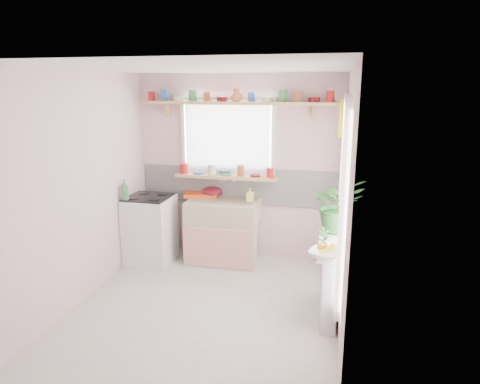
# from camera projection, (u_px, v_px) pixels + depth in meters

# --- Properties ---
(room) EXTENTS (3.20, 3.20, 3.20)m
(room) POSITION_uv_depth(u_px,v_px,m) (280.00, 171.00, 4.97)
(room) COLOR silver
(room) RESTS_ON ground
(sink_unit) EXTENTS (0.95, 0.65, 1.11)m
(sink_unit) POSITION_uv_depth(u_px,v_px,m) (223.00, 231.00, 5.78)
(sink_unit) COLOR white
(sink_unit) RESTS_ON ground
(cooker) EXTENTS (0.58, 0.58, 0.93)m
(cooker) POSITION_uv_depth(u_px,v_px,m) (150.00, 229.00, 5.75)
(cooker) COLOR white
(cooker) RESTS_ON ground
(radiator_ledge) EXTENTS (0.22, 0.95, 0.78)m
(radiator_ledge) POSITION_uv_depth(u_px,v_px,m) (330.00, 278.00, 4.44)
(radiator_ledge) COLOR white
(radiator_ledge) RESTS_ON ground
(windowsill) EXTENTS (1.40, 0.22, 0.04)m
(windowsill) POSITION_uv_depth(u_px,v_px,m) (226.00, 177.00, 5.78)
(windowsill) COLOR tan
(windowsill) RESTS_ON room
(pine_shelf) EXTENTS (2.52, 0.24, 0.04)m
(pine_shelf) POSITION_uv_depth(u_px,v_px,m) (237.00, 103.00, 5.51)
(pine_shelf) COLOR tan
(pine_shelf) RESTS_ON room
(shelf_crockery) EXTENTS (2.47, 0.11, 0.12)m
(shelf_crockery) POSITION_uv_depth(u_px,v_px,m) (235.00, 97.00, 5.49)
(shelf_crockery) COLOR red
(shelf_crockery) RESTS_ON pine_shelf
(sill_crockery) EXTENTS (1.35, 0.11, 0.12)m
(sill_crockery) POSITION_uv_depth(u_px,v_px,m) (225.00, 171.00, 5.77)
(sill_crockery) COLOR red
(sill_crockery) RESTS_ON windowsill
(dish_tray) EXTENTS (0.52, 0.44, 0.04)m
(dish_tray) POSITION_uv_depth(u_px,v_px,m) (201.00, 194.00, 5.95)
(dish_tray) COLOR #F44A15
(dish_tray) RESTS_ON sink_unit
(colander) EXTENTS (0.33, 0.33, 0.13)m
(colander) POSITION_uv_depth(u_px,v_px,m) (212.00, 192.00, 5.90)
(colander) COLOR #570F18
(colander) RESTS_ON sink_unit
(jade_plant) EXTENTS (0.69, 0.66, 0.61)m
(jade_plant) POSITION_uv_depth(u_px,v_px,m) (337.00, 205.00, 4.65)
(jade_plant) COLOR #2D6628
(jade_plant) RESTS_ON radiator_ledge
(fruit_bowl) EXTENTS (0.40, 0.40, 0.08)m
(fruit_bowl) POSITION_uv_depth(u_px,v_px,m) (327.00, 254.00, 3.97)
(fruit_bowl) COLOR silver
(fruit_bowl) RESTS_ON radiator_ledge
(herb_pot) EXTENTS (0.14, 0.11, 0.22)m
(herb_pot) POSITION_uv_depth(u_px,v_px,m) (323.00, 238.00, 4.17)
(herb_pot) COLOR #2D6829
(herb_pot) RESTS_ON radiator_ledge
(soap_bottle_sink) EXTENTS (0.09, 0.09, 0.18)m
(soap_bottle_sink) POSITION_uv_depth(u_px,v_px,m) (250.00, 195.00, 5.64)
(soap_bottle_sink) COLOR #F4FE70
(soap_bottle_sink) RESTS_ON sink_unit
(sill_cup) EXTENTS (0.18, 0.18, 0.11)m
(sill_cup) POSITION_uv_depth(u_px,v_px,m) (212.00, 170.00, 5.87)
(sill_cup) COLOR beige
(sill_cup) RESTS_ON windowsill
(sill_bowl) EXTENTS (0.23, 0.23, 0.05)m
(sill_bowl) POSITION_uv_depth(u_px,v_px,m) (225.00, 172.00, 5.84)
(sill_bowl) COLOR #30489E
(sill_bowl) RESTS_ON windowsill
(shelf_vase) EXTENTS (0.17, 0.17, 0.17)m
(shelf_vase) POSITION_uv_depth(u_px,v_px,m) (237.00, 95.00, 5.42)
(shelf_vase) COLOR #B86638
(shelf_vase) RESTS_ON pine_shelf
(cooker_bottle) EXTENTS (0.13, 0.13, 0.27)m
(cooker_bottle) POSITION_uv_depth(u_px,v_px,m) (125.00, 190.00, 5.45)
(cooker_bottle) COLOR #448957
(cooker_bottle) RESTS_ON cooker
(fruit) EXTENTS (0.20, 0.14, 0.10)m
(fruit) POSITION_uv_depth(u_px,v_px,m) (328.00, 248.00, 3.96)
(fruit) COLOR orange
(fruit) RESTS_ON fruit_bowl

